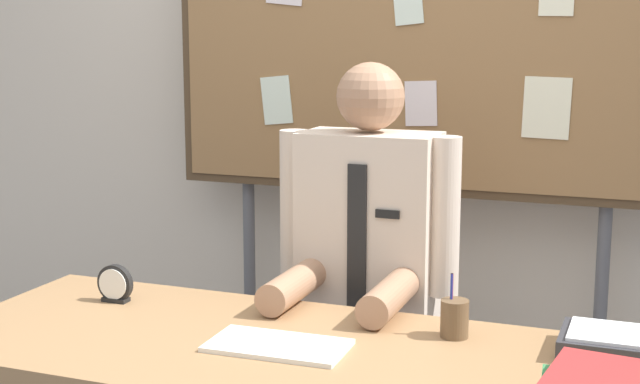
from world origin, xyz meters
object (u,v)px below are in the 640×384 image
desk (294,383)px  bulletin_board (414,57)px  paper_tray (617,344)px  person (367,317)px  open_notebook (278,346)px  desk_clock (115,285)px  pen_holder (454,318)px

desk → bulletin_board: 1.30m
paper_tray → person: bearing=154.1°
desk → person: person is taller
person → open_notebook: 0.60m
desk → bulletin_board: bearing=90.0°
open_notebook → desk_clock: (-0.58, 0.18, 0.04)m
desk → person: bearing=90.0°
pen_holder → open_notebook: bearing=-148.6°
bulletin_board → open_notebook: bearing=-91.8°
desk → person: 0.57m
bulletin_board → paper_tray: bearing=-49.0°
desk_clock → paper_tray: bearing=2.3°
person → open_notebook: bearing=-93.3°
desk → open_notebook: (-0.03, -0.02, 0.10)m
desk_clock → pen_holder: (0.95, 0.05, 0.00)m
pen_holder → bulletin_board: bearing=112.1°
desk → desk_clock: (-0.61, 0.16, 0.14)m
open_notebook → pen_holder: bearing=31.4°
paper_tray → bulletin_board: bearing=131.0°
person → desk_clock: size_ratio=13.40×
open_notebook → bulletin_board: bearing=88.2°
desk → pen_holder: pen_holder is taller
open_notebook → paper_tray: (0.76, 0.24, 0.02)m
bulletin_board → pen_holder: bearing=-67.9°
person → pen_holder: (0.34, -0.36, 0.15)m
pen_holder → desk_clock: bearing=-177.1°
paper_tray → desk_clock: bearing=-177.7°
open_notebook → desk_clock: size_ratio=3.14×
desk → open_notebook: 0.11m
desk → open_notebook: size_ratio=5.46×
person → desk_clock: bearing=-146.3°
open_notebook → desk_clock: bearing=162.5°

